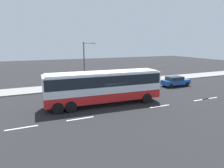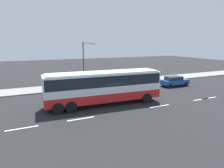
% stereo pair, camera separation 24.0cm
% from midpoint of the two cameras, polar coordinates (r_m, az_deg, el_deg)
% --- Properties ---
extents(ground_plane, '(120.00, 120.00, 0.00)m').
position_cam_midpoint_polar(ground_plane, '(21.35, -0.31, -5.79)').
color(ground_plane, black).
extents(sidewalk_curb, '(80.00, 4.00, 0.15)m').
position_cam_midpoint_polar(sidewalk_curb, '(30.22, -7.93, -0.44)').
color(sidewalk_curb, gray).
rests_on(sidewalk_curb, ground_plane).
extents(lane_centreline, '(40.43, 0.16, 0.01)m').
position_cam_midpoint_polar(lane_centreline, '(21.80, 15.42, -5.84)').
color(lane_centreline, white).
rests_on(lane_centreline, ground_plane).
extents(coach_bus, '(12.34, 3.31, 3.52)m').
position_cam_midpoint_polar(coach_bus, '(20.63, -2.72, -0.15)').
color(coach_bus, red).
rests_on(coach_bus, ground_plane).
extents(car_blue_saloon, '(4.31, 1.92, 1.50)m').
position_cam_midpoint_polar(car_blue_saloon, '(31.22, 17.46, 0.87)').
color(car_blue_saloon, '#194799').
rests_on(car_blue_saloon, ground_plane).
extents(pedestrian_near_curb, '(0.32, 0.32, 1.52)m').
position_cam_midpoint_polar(pedestrian_near_curb, '(29.28, -3.69, 1.12)').
color(pedestrian_near_curb, black).
rests_on(pedestrian_near_curb, sidewalk_curb).
extents(street_lamp, '(1.84, 0.24, 6.44)m').
position_cam_midpoint_polar(street_lamp, '(27.88, -8.12, 6.45)').
color(street_lamp, '#47474C').
rests_on(street_lamp, sidewalk_curb).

